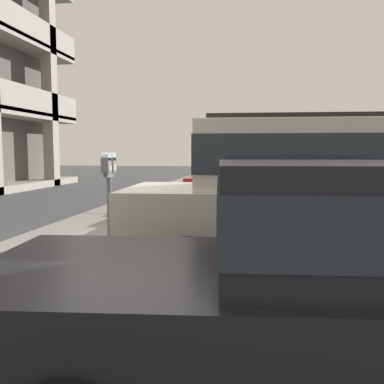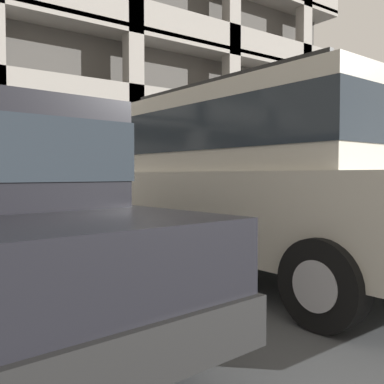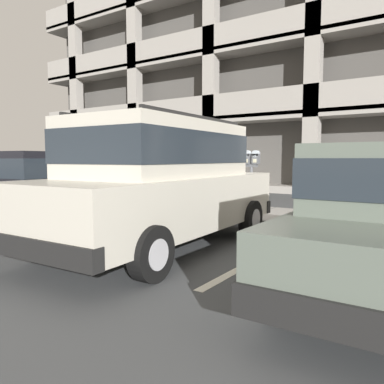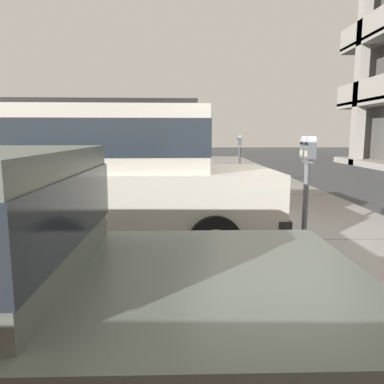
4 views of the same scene
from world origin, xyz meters
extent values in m
cube|color=#444749|center=(0.00, 0.00, -0.05)|extent=(80.00, 80.00, 0.10)
cube|color=gray|center=(0.00, 1.30, 0.06)|extent=(40.00, 2.20, 0.12)
cube|color=#606060|center=(-8.00, 1.30, 0.12)|extent=(0.03, 2.16, 0.00)
cube|color=#606060|center=(-4.00, 1.30, 0.12)|extent=(0.03, 2.16, 0.00)
cube|color=#606060|center=(0.00, 1.30, 0.12)|extent=(0.03, 2.16, 0.00)
cube|color=silver|center=(-4.55, -1.40, 0.00)|extent=(0.12, 4.80, 0.01)
cube|color=silver|center=(-1.52, -1.40, 0.00)|extent=(0.12, 4.80, 0.01)
cube|color=silver|center=(1.52, -1.40, 0.00)|extent=(0.12, 4.80, 0.01)
cube|color=beige|center=(-0.05, -2.41, 0.73)|extent=(2.03, 4.77, 0.80)
cube|color=beige|center=(-0.05, -2.46, 1.55)|extent=(1.74, 2.98, 0.84)
cube|color=#232B33|center=(-0.05, -2.46, 1.57)|extent=(1.76, 3.00, 0.46)
cube|color=black|center=(-0.14, -0.10, 0.45)|extent=(1.88, 0.24, 0.24)
cube|color=black|center=(0.04, -4.72, 0.45)|extent=(1.88, 0.24, 0.24)
cube|color=silver|center=(0.42, -0.03, 0.81)|extent=(0.24, 0.04, 0.14)
cube|color=silver|center=(-0.72, -0.08, 0.81)|extent=(0.24, 0.04, 0.14)
cylinder|color=black|center=(0.79, -0.92, 0.33)|extent=(0.23, 0.67, 0.66)
cylinder|color=#B2B2B7|center=(0.79, -0.92, 0.33)|extent=(0.23, 0.37, 0.36)
cylinder|color=black|center=(-1.01, -0.99, 0.33)|extent=(0.23, 0.67, 0.66)
cylinder|color=#B2B2B7|center=(-1.01, -0.99, 0.33)|extent=(0.23, 0.37, 0.36)
cylinder|color=black|center=(0.91, -3.83, 0.33)|extent=(0.23, 0.67, 0.66)
cylinder|color=#B2B2B7|center=(0.91, -3.83, 0.33)|extent=(0.23, 0.37, 0.36)
cylinder|color=black|center=(-0.89, -3.90, 0.33)|extent=(0.23, 0.67, 0.66)
cylinder|color=#B2B2B7|center=(-0.89, -3.90, 0.33)|extent=(0.23, 0.37, 0.36)
cube|color=black|center=(0.64, -2.43, 2.01)|extent=(0.16, 2.62, 0.05)
cube|color=black|center=(-0.74, -2.49, 2.01)|extent=(0.16, 2.62, 0.05)
cube|color=black|center=(-3.01, -2.22, 0.60)|extent=(2.08, 4.53, 0.60)
cube|color=black|center=(-2.98, -2.52, 1.22)|extent=(1.66, 2.10, 0.64)
cube|color=#232B33|center=(-2.98, -2.52, 1.24)|extent=(1.69, 2.13, 0.35)
cube|color=black|center=(-3.20, -0.07, 0.42)|extent=(1.74, 0.31, 0.24)
cube|color=silver|center=(-2.68, 0.03, 0.66)|extent=(0.24, 0.05, 0.14)
cube|color=silver|center=(-3.73, -0.06, 0.66)|extent=(0.24, 0.05, 0.14)
cylinder|color=black|center=(-2.30, -0.79, 0.30)|extent=(0.21, 0.61, 0.60)
cylinder|color=#B2B2B7|center=(-2.30, -0.79, 0.30)|extent=(0.21, 0.34, 0.33)
cylinder|color=black|center=(-3.96, -0.93, 0.30)|extent=(0.21, 0.61, 0.60)
cylinder|color=#B2B2B7|center=(-3.96, -0.93, 0.30)|extent=(0.21, 0.34, 0.33)
cylinder|color=black|center=(-2.06, -3.50, 0.30)|extent=(0.21, 0.61, 0.60)
cylinder|color=#B2B2B7|center=(-2.06, -3.50, 0.30)|extent=(0.21, 0.34, 0.33)
cube|color=black|center=(3.29, -4.68, 0.42)|extent=(1.74, 0.18, 0.24)
cube|color=silver|center=(2.73, -0.32, 0.66)|extent=(0.24, 0.03, 0.14)
cylinder|color=black|center=(2.43, -1.17, 0.30)|extent=(0.17, 0.60, 0.60)
cylinder|color=#B2B2B7|center=(2.43, -1.17, 0.30)|extent=(0.18, 0.33, 0.33)
cylinder|color=black|center=(2.45, -3.89, 0.30)|extent=(0.17, 0.60, 0.60)
cylinder|color=#B2B2B7|center=(2.45, -3.89, 0.30)|extent=(0.18, 0.33, 0.33)
cylinder|color=#595B60|center=(0.21, 0.35, 0.68)|extent=(0.07, 0.07, 1.11)
cube|color=#595B60|center=(0.21, 0.35, 1.26)|extent=(0.28, 0.06, 0.06)
cube|color=#515459|center=(0.11, 0.35, 1.40)|extent=(0.15, 0.11, 0.22)
cylinder|color=#9EA8B2|center=(0.11, 0.35, 1.51)|extent=(0.15, 0.11, 0.15)
cube|color=#B7B293|center=(0.11, 0.29, 1.36)|extent=(0.08, 0.01, 0.08)
cube|color=#515459|center=(0.31, 0.35, 1.40)|extent=(0.15, 0.11, 0.22)
cylinder|color=#9EA8B2|center=(0.31, 0.35, 1.51)|extent=(0.15, 0.11, 0.15)
cube|color=#B7B293|center=(0.31, 0.29, 1.36)|extent=(0.08, 0.01, 0.08)
cylinder|color=#47474C|center=(-5.87, 0.33, 0.67)|extent=(0.07, 0.07, 1.11)
cube|color=#515459|center=(-5.87, 0.33, 1.40)|extent=(0.15, 0.11, 0.22)
cylinder|color=#8C99A3|center=(-5.87, 0.33, 1.51)|extent=(0.15, 0.11, 0.15)
cube|color=#B7B293|center=(-5.87, 0.27, 1.36)|extent=(0.08, 0.01, 0.08)
cube|color=#54514D|center=(-0.66, 13.06, 9.00)|extent=(31.36, 8.80, 18.00)
cube|color=gray|center=(-0.66, 12.46, 0.15)|extent=(32.00, 10.00, 0.30)
cube|color=gray|center=(-0.66, 12.46, 3.15)|extent=(32.00, 10.00, 0.30)
cube|color=gray|center=(-0.66, 7.56, 3.70)|extent=(32.00, 0.20, 1.10)
cube|color=gray|center=(-0.66, 12.46, 6.15)|extent=(32.00, 10.00, 0.30)
cube|color=gray|center=(-0.66, 7.56, 6.70)|extent=(32.00, 0.20, 1.10)
cube|color=gray|center=(-14.38, 7.71, 9.00)|extent=(0.60, 0.50, 18.00)
cube|color=gray|center=(-9.81, 7.71, 9.00)|extent=(0.60, 0.50, 18.00)
camera|label=1|loc=(-5.69, -1.76, 1.60)|focal=40.00mm
camera|label=2|loc=(-3.39, -5.76, 1.10)|focal=40.00mm
camera|label=3|loc=(3.61, -7.05, 1.41)|focal=35.00mm
camera|label=4|loc=(5.14, -1.28, 1.62)|focal=35.00mm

